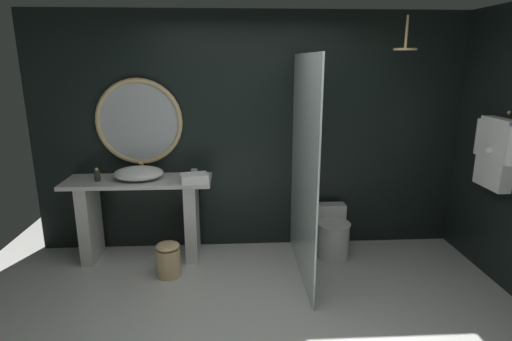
# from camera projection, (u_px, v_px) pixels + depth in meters

# --- Properties ---
(back_wall_panel) EXTENTS (4.80, 0.10, 2.60)m
(back_wall_panel) POSITION_uv_depth(u_px,v_px,m) (253.00, 134.00, 4.61)
(back_wall_panel) COLOR black
(back_wall_panel) RESTS_ON ground_plane
(vanity_counter) EXTENTS (1.51, 0.51, 0.89)m
(vanity_counter) POSITION_uv_depth(u_px,v_px,m) (141.00, 211.00, 4.42)
(vanity_counter) COLOR silver
(vanity_counter) RESTS_ON ground_plane
(vessel_sink) EXTENTS (0.51, 0.42, 0.16)m
(vessel_sink) POSITION_uv_depth(u_px,v_px,m) (139.00, 173.00, 4.31)
(vessel_sink) COLOR white
(vessel_sink) RESTS_ON vanity_counter
(tumbler_cup) EXTENTS (0.07, 0.07, 0.10)m
(tumbler_cup) POSITION_uv_depth(u_px,v_px,m) (194.00, 174.00, 4.36)
(tumbler_cup) COLOR silver
(tumbler_cup) RESTS_ON vanity_counter
(soap_dispenser) EXTENTS (0.06, 0.06, 0.14)m
(soap_dispenser) POSITION_uv_depth(u_px,v_px,m) (97.00, 175.00, 4.25)
(soap_dispenser) COLOR #282D28
(soap_dispenser) RESTS_ON vanity_counter
(round_wall_mirror) EXTENTS (0.92, 0.05, 0.92)m
(round_wall_mirror) POSITION_uv_depth(u_px,v_px,m) (139.00, 122.00, 4.41)
(round_wall_mirror) COLOR #D6B77F
(shower_glass_panel) EXTENTS (0.02, 1.40, 2.15)m
(shower_glass_panel) POSITION_uv_depth(u_px,v_px,m) (303.00, 170.00, 3.97)
(shower_glass_panel) COLOR silver
(shower_glass_panel) RESTS_ON ground_plane
(rain_shower_head) EXTENTS (0.22, 0.22, 0.32)m
(rain_shower_head) POSITION_uv_depth(u_px,v_px,m) (405.00, 47.00, 3.97)
(rain_shower_head) COLOR #D6B77F
(hanging_bathrobe) EXTENTS (0.20, 0.60, 0.73)m
(hanging_bathrobe) POSITION_uv_depth(u_px,v_px,m) (496.00, 150.00, 3.85)
(hanging_bathrobe) COLOR #D6B77F
(toilet) EXTENTS (0.36, 0.52, 0.52)m
(toilet) POSITION_uv_depth(u_px,v_px,m) (332.00, 233.00, 4.56)
(toilet) COLOR white
(toilet) RESTS_ON ground_plane
(waste_bin) EXTENTS (0.24, 0.24, 0.36)m
(waste_bin) POSITION_uv_depth(u_px,v_px,m) (168.00, 259.00, 4.11)
(waste_bin) COLOR #D6B77F
(waste_bin) RESTS_ON ground_plane
(folded_hand_towel) EXTENTS (0.31, 0.25, 0.09)m
(folded_hand_towel) POSITION_uv_depth(u_px,v_px,m) (194.00, 178.00, 4.21)
(folded_hand_towel) COLOR white
(folded_hand_towel) RESTS_ON vanity_counter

